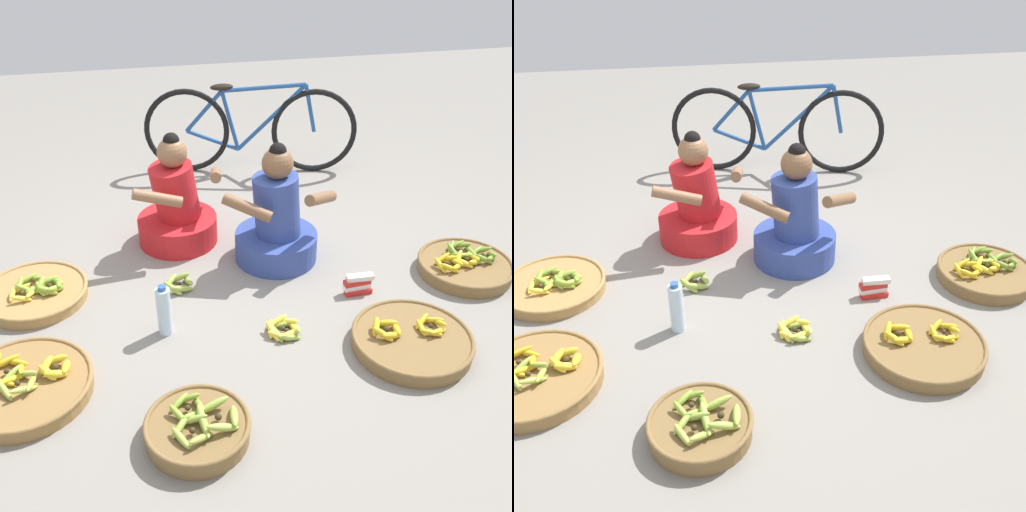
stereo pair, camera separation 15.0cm
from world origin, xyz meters
The scene contains 13 objects.
ground_plane centered at (0.00, 0.00, 0.00)m, with size 10.00×10.00×0.00m, color gray.
vendor_woman_front centered at (0.24, 0.30, 0.25)m, with size 0.74×0.52×0.78m.
vendor_woman_behind centered at (-0.35, 0.64, 0.24)m, with size 0.61×0.52×0.76m.
bicycle_leaning centered at (0.34, 1.65, 0.36)m, with size 1.67×0.40×0.73m.
banana_basket_back_left centered at (0.72, -0.70, 0.05)m, with size 0.63×0.63×0.15m.
banana_basket_back_center centered at (-0.44, -1.07, 0.06)m, with size 0.47×0.47×0.17m.
banana_basket_back_right centered at (-1.21, -0.62, 0.05)m, with size 0.65×0.65×0.15m.
banana_basket_mid_left centered at (-1.23, 0.15, 0.04)m, with size 0.60×0.60×0.14m.
banana_basket_near_bicycle centered at (1.33, -0.11, 0.05)m, with size 0.58×0.58×0.15m.
loose_bananas_front_left centered at (0.10, -0.45, 0.03)m, with size 0.20×0.21×0.08m.
loose_bananas_near_vendor centered at (-0.41, 0.09, 0.03)m, with size 0.20×0.21×0.09m.
water_bottle centered at (-0.52, -0.31, 0.14)m, with size 0.08×0.08×0.30m.
packet_carton_stack centered at (0.62, -0.18, 0.06)m, with size 0.18×0.07×0.12m.
Camera 2 is at (-0.43, -2.94, 2.10)m, focal length 42.78 mm.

